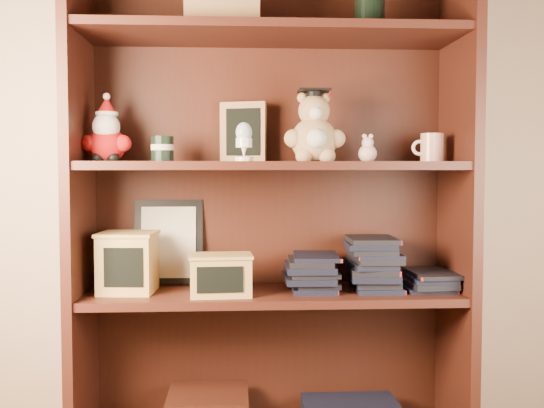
{
  "coord_description": "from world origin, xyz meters",
  "views": [
    {
      "loc": [
        0.03,
        -0.65,
        0.93
      ],
      "look_at": [
        0.14,
        1.3,
        0.82
      ],
      "focal_mm": 42.0,
      "sensor_mm": 36.0,
      "label": 1
    }
  ],
  "objects_px": {
    "bookcase": "(270,216)",
    "teacher_mug": "(431,148)",
    "treats_box": "(128,262)",
    "grad_teddy_bear": "(314,134)"
  },
  "relations": [
    {
      "from": "teacher_mug",
      "to": "bookcase",
      "type": "bearing_deg",
      "value": 174.23
    },
    {
      "from": "bookcase",
      "to": "teacher_mug",
      "type": "relative_size",
      "value": 16.0
    },
    {
      "from": "grad_teddy_bear",
      "to": "treats_box",
      "type": "height_order",
      "value": "grad_teddy_bear"
    },
    {
      "from": "bookcase",
      "to": "teacher_mug",
      "type": "height_order",
      "value": "bookcase"
    },
    {
      "from": "treats_box",
      "to": "grad_teddy_bear",
      "type": "bearing_deg",
      "value": -0.61
    },
    {
      "from": "bookcase",
      "to": "grad_teddy_bear",
      "type": "height_order",
      "value": "bookcase"
    },
    {
      "from": "grad_teddy_bear",
      "to": "treats_box",
      "type": "bearing_deg",
      "value": 179.39
    },
    {
      "from": "bookcase",
      "to": "treats_box",
      "type": "bearing_deg",
      "value": -173.33
    },
    {
      "from": "teacher_mug",
      "to": "treats_box",
      "type": "height_order",
      "value": "teacher_mug"
    },
    {
      "from": "bookcase",
      "to": "teacher_mug",
      "type": "bearing_deg",
      "value": -5.77
    }
  ]
}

